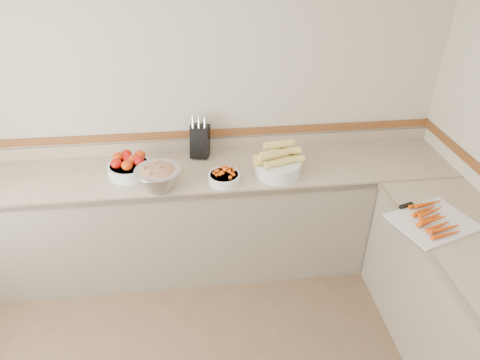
{
  "coord_description": "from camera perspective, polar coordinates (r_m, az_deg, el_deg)",
  "views": [
    {
      "loc": [
        0.07,
        -1.08,
        2.56
      ],
      "look_at": [
        0.35,
        1.35,
        1.0
      ],
      "focal_mm": 32.0,
      "sensor_mm": 36.0,
      "label": 1
    }
  ],
  "objects": [
    {
      "name": "knife_block",
      "position": [
        3.35,
        -5.37,
        5.3
      ],
      "size": [
        0.18,
        0.2,
        0.34
      ],
      "color": "black",
      "rests_on": "counter_back"
    },
    {
      "name": "tomato_bowl",
      "position": [
        3.23,
        -14.55,
        1.84
      ],
      "size": [
        0.32,
        0.32,
        0.16
      ],
      "color": "silver",
      "rests_on": "counter_back"
    },
    {
      "name": "cutting_board",
      "position": [
        2.93,
        24.33,
        -4.88
      ],
      "size": [
        0.56,
        0.5,
        0.07
      ],
      "color": "silver",
      "rests_on": "counter_right"
    },
    {
      "name": "cherry_tomato_bowl",
      "position": [
        3.05,
        -2.13,
        0.49
      ],
      "size": [
        0.23,
        0.23,
        0.13
      ],
      "color": "silver",
      "rests_on": "counter_back"
    },
    {
      "name": "back_wall",
      "position": [
        3.33,
        -7.38,
        10.0
      ],
      "size": [
        4.0,
        0.0,
        4.0
      ],
      "primitive_type": "plane",
      "rotation": [
        1.57,
        0.0,
        0.0
      ],
      "color": "beige",
      "rests_on": "ground_plane"
    },
    {
      "name": "counter_back",
      "position": [
        3.47,
        -6.39,
        -5.09
      ],
      "size": [
        4.0,
        0.65,
        1.08
      ],
      "color": "tan",
      "rests_on": "ground_plane"
    },
    {
      "name": "rhubarb_bowl",
      "position": [
        3.01,
        -10.84,
        0.48
      ],
      "size": [
        0.32,
        0.32,
        0.18
      ],
      "color": "#B2B2BA",
      "rests_on": "counter_back"
    },
    {
      "name": "corn_bowl",
      "position": [
        3.14,
        5.08,
        2.2
      ],
      "size": [
        0.38,
        0.34,
        0.25
      ],
      "color": "silver",
      "rests_on": "counter_back"
    }
  ]
}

